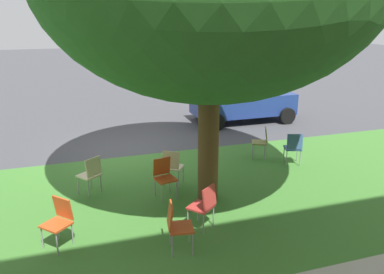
% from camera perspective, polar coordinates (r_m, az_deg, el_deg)
% --- Properties ---
extents(ground, '(80.00, 80.00, 0.00)m').
position_cam_1_polar(ground, '(11.28, -8.94, -2.46)').
color(ground, '#424247').
extents(grass_verge, '(48.00, 6.00, 0.01)m').
position_cam_1_polar(grass_verge, '(8.38, -5.36, -9.61)').
color(grass_verge, '#3D752D').
rests_on(grass_verge, ground).
extents(chair_0, '(0.58, 0.58, 0.88)m').
position_cam_1_polar(chair_0, '(8.78, -14.78, -5.14)').
color(chair_0, beige).
rests_on(chair_0, ground).
extents(chair_1, '(0.49, 0.50, 0.88)m').
position_cam_1_polar(chair_1, '(8.41, -4.18, -5.59)').
color(chair_1, '#C64C1E').
rests_on(chair_1, ground).
extents(chair_2, '(0.58, 0.58, 0.88)m').
position_cam_1_polar(chair_2, '(8.92, -2.92, -4.16)').
color(chair_2, beige).
rests_on(chair_2, ground).
extents(chair_3, '(0.58, 0.59, 0.88)m').
position_cam_1_polar(chair_3, '(7.16, 1.82, -9.88)').
color(chair_3, '#B7332D').
rests_on(chair_3, ground).
extents(chair_4, '(0.48, 0.48, 0.88)m').
position_cam_1_polar(chair_4, '(6.55, -2.30, -12.72)').
color(chair_4, '#C64C1E').
rests_on(chair_4, ground).
extents(chair_5, '(0.53, 0.53, 0.88)m').
position_cam_1_polar(chair_5, '(10.52, 14.81, -1.33)').
color(chair_5, '#335184').
rests_on(chair_5, ground).
extents(chair_6, '(0.56, 0.55, 0.88)m').
position_cam_1_polar(chair_6, '(10.86, 10.33, -0.43)').
color(chair_6, olive).
rests_on(chair_6, ground).
extents(chair_7, '(0.59, 0.59, 0.88)m').
position_cam_1_polar(chair_7, '(7.06, -19.13, -11.39)').
color(chair_7, '#C64C1E').
rests_on(chair_7, ground).
extents(parked_car, '(3.70, 1.92, 1.65)m').
position_cam_1_polar(parked_car, '(14.54, 7.72, 5.57)').
color(parked_car, navy).
rests_on(parked_car, ground).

